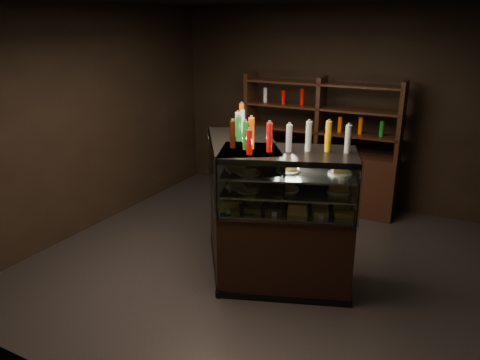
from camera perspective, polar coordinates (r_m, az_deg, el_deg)
name	(u,v)px	position (r m, az deg, el deg)	size (l,w,h in m)	color
ground	(256,261)	(5.76, 1.93, -9.80)	(5.00, 5.00, 0.00)	black
room_shell	(258,101)	(5.12, 2.17, 9.62)	(5.02, 5.02, 3.01)	black
display_case	(263,234)	(5.25, 2.83, -6.58)	(2.09, 1.56, 1.53)	black
food_display	(264,181)	(5.01, 2.88, -0.13)	(1.71, 1.15, 0.47)	gold
bottles_top	(265,132)	(4.87, 3.06, 5.83)	(1.54, 1.01, 0.30)	#0F38B2
potted_conifer	(331,240)	(5.36, 11.03, -7.14)	(0.36, 0.36, 0.78)	black
back_shelving	(318,169)	(7.27, 9.43, 1.36)	(2.36, 0.50, 2.00)	black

